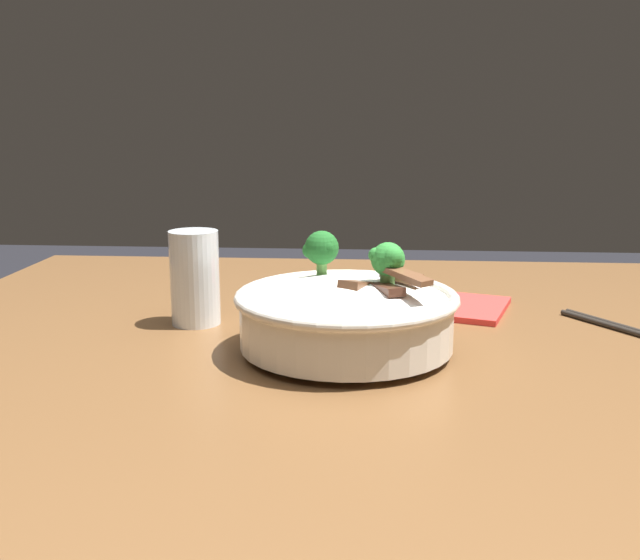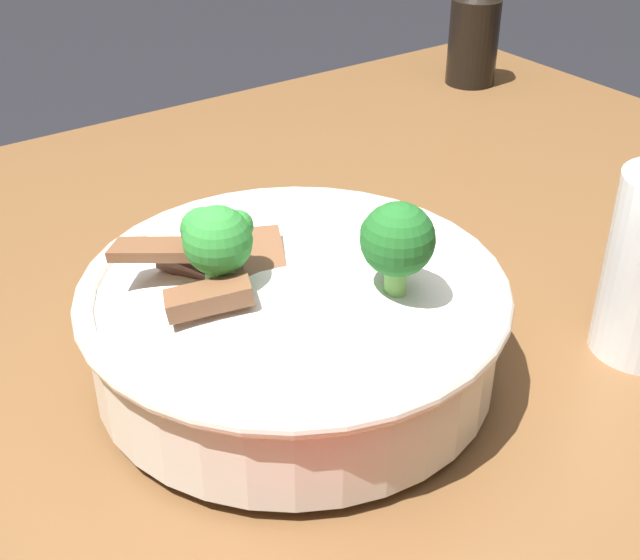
% 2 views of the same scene
% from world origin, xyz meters
% --- Properties ---
extents(rice_bowl, '(0.25, 0.25, 0.13)m').
position_xyz_m(rice_bowl, '(0.09, 0.04, 0.85)').
color(rice_bowl, silver).
rests_on(rice_bowl, dining_table).
extents(soy_sauce_bottle, '(0.05, 0.05, 0.13)m').
position_xyz_m(soy_sauce_bottle, '(0.55, 0.37, 0.86)').
color(soy_sauce_bottle, black).
rests_on(soy_sauce_bottle, dining_table).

